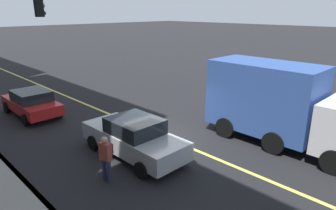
% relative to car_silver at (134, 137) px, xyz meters
% --- Properties ---
extents(ground, '(200.00, 200.00, 0.00)m').
position_rel_car_silver_xyz_m(ground, '(0.62, -2.03, -0.77)').
color(ground, black).
extents(curb_edge, '(80.00, 0.16, 0.15)m').
position_rel_car_silver_xyz_m(curb_edge, '(0.62, 3.86, -0.70)').
color(curb_edge, slate).
rests_on(curb_edge, ground).
extents(lane_stripe_center, '(80.00, 0.16, 0.01)m').
position_rel_car_silver_xyz_m(lane_stripe_center, '(0.62, -2.03, -0.77)').
color(lane_stripe_center, '#D8CC4C').
rests_on(lane_stripe_center, ground).
extents(car_silver, '(4.63, 1.95, 1.54)m').
position_rel_car_silver_xyz_m(car_silver, '(0.00, 0.00, 0.00)').
color(car_silver, '#A8AAB2').
rests_on(car_silver, ground).
extents(car_red, '(4.16, 1.91, 1.39)m').
position_rel_car_silver_xyz_m(car_red, '(7.51, 0.98, -0.06)').
color(car_red, red).
rests_on(car_red, ground).
extents(truck_blue, '(6.53, 2.44, 3.35)m').
position_rel_car_silver_xyz_m(truck_blue, '(-3.32, -5.09, 0.98)').
color(truck_blue, silver).
rests_on(truck_blue, ground).
extents(pedestrian_with_backpack, '(0.42, 0.43, 1.60)m').
position_rel_car_silver_xyz_m(pedestrian_with_backpack, '(-0.82, 1.79, 0.16)').
color(pedestrian_with_backpack, '#262D4C').
rests_on(pedestrian_with_backpack, ground).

